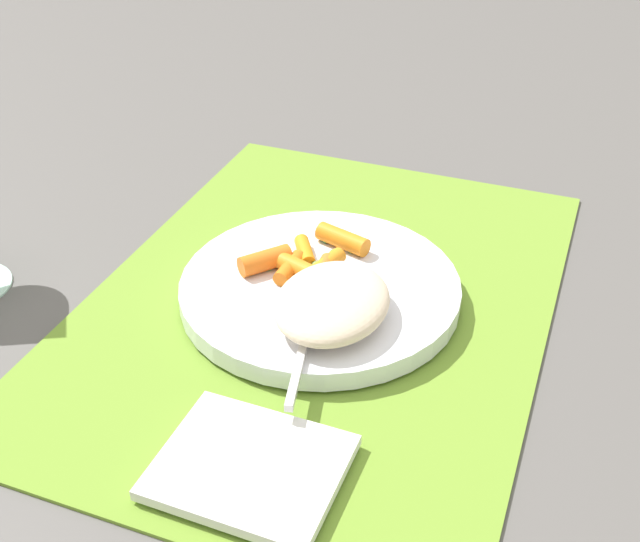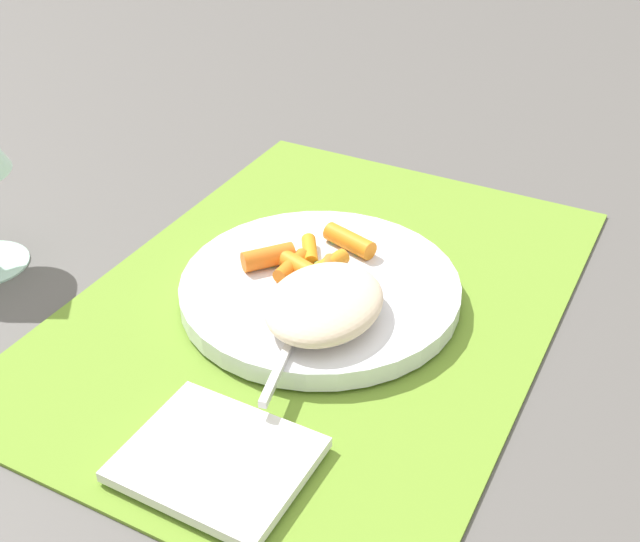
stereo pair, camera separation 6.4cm
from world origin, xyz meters
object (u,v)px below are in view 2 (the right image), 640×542
Objects in this scene: carrot_portion at (312,258)px; fork at (309,303)px; plate at (320,289)px; rice_mound at (324,303)px; napkin at (217,459)px.

fork is (-0.05, -0.03, -0.00)m from carrot_portion.
rice_mound reaches higher than plate.
fork is 0.16m from napkin.
rice_mound is (-0.04, -0.03, 0.02)m from plate.
plate is 0.04m from fork.
plate is 1.20× the size of fork.
carrot_portion is 0.22m from napkin.
rice_mound reaches higher than napkin.
rice_mound reaches higher than fork.
rice_mound is 1.11× the size of carrot_portion.
napkin is at bearing -172.36° from plate.
rice_mound is at bearing -115.58° from fork.
napkin is at bearing -168.43° from carrot_portion.
fork is (-0.04, -0.01, 0.01)m from plate.
rice_mound is 0.92× the size of napkin.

